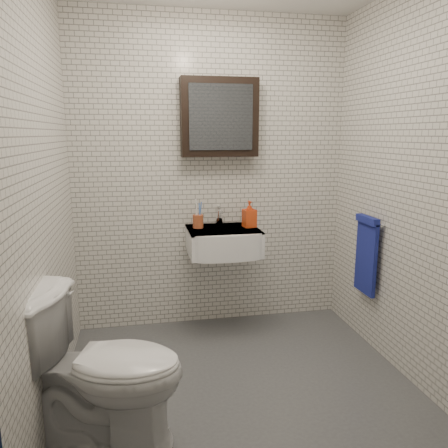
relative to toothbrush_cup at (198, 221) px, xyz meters
name	(u,v)px	position (x,y,z in m)	size (l,w,h in m)	color
ground	(238,381)	(0.14, -0.84, -0.90)	(2.20, 2.00, 0.01)	#484B50
room_shell	(240,153)	(0.14, -0.84, 0.56)	(2.22, 2.02, 2.51)	silver
washbasin	(224,241)	(0.19, -0.11, -0.15)	(0.55, 0.50, 0.20)	white
faucet	(219,216)	(0.19, 0.09, 0.01)	(0.06, 0.20, 0.15)	silver
mirror_cabinet	(219,118)	(0.19, 0.08, 0.79)	(0.60, 0.15, 0.60)	black
towel_rail	(366,252)	(1.18, -0.49, -0.18)	(0.09, 0.30, 0.58)	silver
toothbrush_cup	(198,221)	(0.00, 0.00, 0.00)	(0.11, 0.11, 0.23)	#A24928
soap_bottle	(249,214)	(0.40, -0.05, 0.05)	(0.09, 0.10, 0.21)	#E55418
toilet	(103,368)	(-0.66, -1.25, -0.49)	(0.47, 0.82, 0.83)	white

